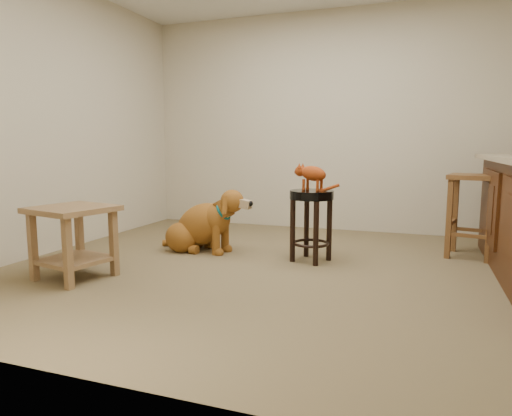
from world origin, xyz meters
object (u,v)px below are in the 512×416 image
at_px(side_table, 73,231).
at_px(golden_retriever, 203,226).
at_px(padded_stool, 311,211).
at_px(tabby_kitten, 311,174).
at_px(wood_stool, 472,214).

distance_m(side_table, golden_retriever, 1.28).
height_order(padded_stool, side_table, padded_stool).
distance_m(padded_stool, tabby_kitten, 0.32).
bearing_deg(padded_stool, wood_stool, 25.41).
height_order(wood_stool, golden_retriever, wood_stool).
xyz_separation_m(padded_stool, wood_stool, (1.35, 0.64, -0.05)).
relative_size(wood_stool, tabby_kitten, 1.81).
bearing_deg(wood_stool, side_table, -148.93).
bearing_deg(tabby_kitten, wood_stool, 42.79).
bearing_deg(golden_retriever, side_table, -107.34).
xyz_separation_m(wood_stool, tabby_kitten, (-1.36, -0.64, 0.38)).
distance_m(padded_stool, golden_retriever, 1.10).
height_order(padded_stool, tabby_kitten, tabby_kitten).
xyz_separation_m(padded_stool, tabby_kitten, (-0.01, 0.00, 0.32)).
relative_size(side_table, golden_retriever, 0.62).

